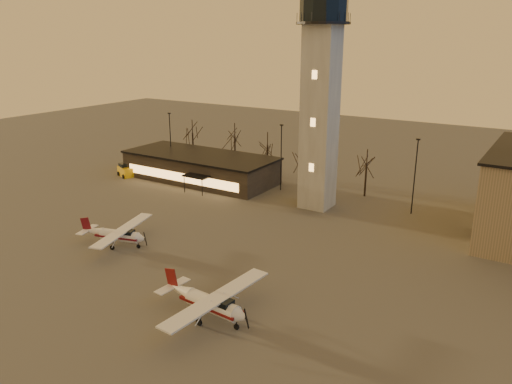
% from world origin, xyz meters
% --- Properties ---
extents(ground, '(220.00, 220.00, 0.00)m').
position_xyz_m(ground, '(0.00, 0.00, 0.00)').
color(ground, '#45413F').
rests_on(ground, ground).
extents(control_tower, '(6.80, 6.80, 32.60)m').
position_xyz_m(control_tower, '(0.00, 30.00, 16.33)').
color(control_tower, gray).
rests_on(control_tower, ground).
extents(terminal, '(25.40, 12.20, 4.30)m').
position_xyz_m(terminal, '(-21.99, 31.98, 2.16)').
color(terminal, black).
rests_on(terminal, ground).
extents(light_poles, '(58.50, 12.25, 10.14)m').
position_xyz_m(light_poles, '(0.50, 31.00, 5.41)').
color(light_poles, black).
rests_on(light_poles, ground).
extents(tree_row, '(37.20, 9.20, 8.80)m').
position_xyz_m(tree_row, '(-13.70, 39.16, 5.94)').
color(tree_row, black).
rests_on(tree_row, ground).
extents(cessna_front, '(9.57, 12.08, 3.32)m').
position_xyz_m(cessna_front, '(5.52, -0.94, 1.14)').
color(cessna_front, silver).
rests_on(cessna_front, ground).
extents(cessna_rear, '(8.71, 10.81, 2.99)m').
position_xyz_m(cessna_rear, '(-12.56, 5.77, 1.02)').
color(cessna_rear, silver).
rests_on(cessna_rear, ground).
extents(service_cart, '(3.80, 3.10, 2.13)m').
position_xyz_m(service_cart, '(-34.06, 27.03, 0.81)').
color(service_cart, '#C7980B').
rests_on(service_cart, ground).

